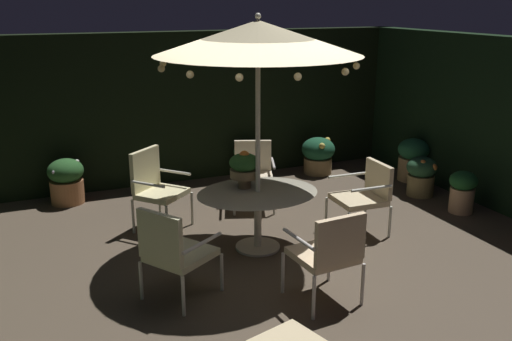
# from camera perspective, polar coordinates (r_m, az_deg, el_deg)

# --- Properties ---
(ground_plane) EXTENTS (7.94, 7.02, 0.02)m
(ground_plane) POSITION_cam_1_polar(r_m,az_deg,el_deg) (6.74, 0.72, -8.81)
(ground_plane) COLOR brown
(hedge_backdrop_rear) EXTENTS (7.94, 0.30, 2.43)m
(hedge_backdrop_rear) POSITION_cam_1_polar(r_m,az_deg,el_deg) (9.41, -7.51, 6.35)
(hedge_backdrop_rear) COLOR black
(hedge_backdrop_rear) RESTS_ON ground_plane
(patio_dining_table) EXTENTS (1.47, 1.20, 0.73)m
(patio_dining_table) POSITION_cam_1_polar(r_m,az_deg,el_deg) (6.75, 0.18, -3.23)
(patio_dining_table) COLOR silver
(patio_dining_table) RESTS_ON ground_plane
(patio_umbrella) EXTENTS (2.33, 2.33, 2.78)m
(patio_umbrella) POSITION_cam_1_polar(r_m,az_deg,el_deg) (6.35, 0.20, 13.21)
(patio_umbrella) COLOR beige
(patio_umbrella) RESTS_ON ground_plane
(centerpiece_planter) EXTENTS (0.36, 0.36, 0.46)m
(centerpiece_planter) POSITION_cam_1_polar(r_m,az_deg,el_deg) (6.76, -1.18, 0.41)
(centerpiece_planter) COLOR olive
(centerpiece_planter) RESTS_ON patio_dining_table
(patio_chair_north) EXTENTS (0.75, 0.75, 0.95)m
(patio_chair_north) POSITION_cam_1_polar(r_m,az_deg,el_deg) (8.17, -0.28, 0.05)
(patio_chair_north) COLOR silver
(patio_chair_north) RESTS_ON ground_plane
(patio_chair_northeast) EXTENTS (0.82, 0.82, 1.06)m
(patio_chair_northeast) POSITION_cam_1_polar(r_m,az_deg,el_deg) (7.48, -10.15, -1.33)
(patio_chair_northeast) COLOR silver
(patio_chair_northeast) RESTS_ON ground_plane
(patio_chair_east) EXTENTS (0.85, 0.83, 0.99)m
(patio_chair_east) POSITION_cam_1_polar(r_m,az_deg,el_deg) (5.68, -8.35, -7.85)
(patio_chair_east) COLOR silver
(patio_chair_east) RESTS_ON ground_plane
(patio_chair_southeast) EXTENTS (0.65, 0.66, 0.99)m
(patio_chair_southeast) POSITION_cam_1_polar(r_m,az_deg,el_deg) (5.58, 7.38, -8.00)
(patio_chair_southeast) COLOR silver
(patio_chair_southeast) RESTS_ON ground_plane
(patio_chair_south) EXTENTS (0.66, 0.65, 0.92)m
(patio_chair_south) POSITION_cam_1_polar(r_m,az_deg,el_deg) (7.40, 10.99, -2.19)
(patio_chair_south) COLOR silver
(patio_chair_south) RESTS_ON ground_plane
(potted_plant_front_corner) EXTENTS (0.46, 0.47, 0.62)m
(potted_plant_front_corner) POSITION_cam_1_polar(r_m,az_deg,el_deg) (9.04, 16.34, -0.39)
(potted_plant_front_corner) COLOR olive
(potted_plant_front_corner) RESTS_ON ground_plane
(potted_plant_left_far) EXTENTS (0.50, 0.50, 0.63)m
(potted_plant_left_far) POSITION_cam_1_polar(r_m,az_deg,el_deg) (9.55, -0.78, 1.15)
(potted_plant_left_far) COLOR #AF6A44
(potted_plant_left_far) RESTS_ON ground_plane
(potted_plant_back_center) EXTENTS (0.51, 0.51, 0.71)m
(potted_plant_back_center) POSITION_cam_1_polar(r_m,az_deg,el_deg) (9.77, 15.56, 1.18)
(potted_plant_back_center) COLOR tan
(potted_plant_back_center) RESTS_ON ground_plane
(potted_plant_back_left) EXTENTS (0.52, 0.52, 0.68)m
(potted_plant_back_left) POSITION_cam_1_polar(r_m,az_deg,el_deg) (8.81, -18.60, -0.92)
(potted_plant_back_left) COLOR #AB6C42
(potted_plant_back_left) RESTS_ON ground_plane
(potted_plant_right_far) EXTENTS (0.39, 0.39, 0.61)m
(potted_plant_right_far) POSITION_cam_1_polar(r_m,az_deg,el_deg) (8.51, 20.12, -1.89)
(potted_plant_right_far) COLOR tan
(potted_plant_right_far) RESTS_ON ground_plane
(potted_plant_back_right) EXTENTS (0.58, 0.58, 0.63)m
(potted_plant_back_right) POSITION_cam_1_polar(r_m,az_deg,el_deg) (9.85, 6.29, 1.64)
(potted_plant_back_right) COLOR olive
(potted_plant_back_right) RESTS_ON ground_plane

